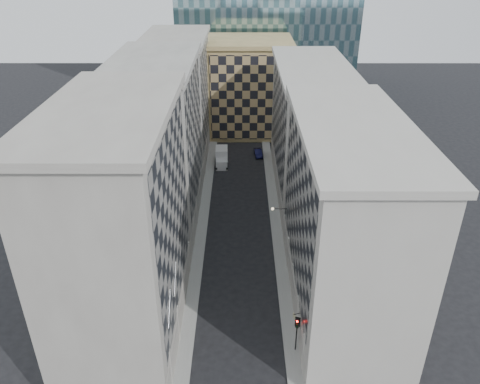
{
  "coord_description": "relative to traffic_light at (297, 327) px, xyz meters",
  "views": [
    {
      "loc": [
        0.18,
        -26.35,
        35.71
      ],
      "look_at": [
        0.14,
        15.23,
        13.31
      ],
      "focal_mm": 35.0,
      "sensor_mm": 36.0,
      "label": 1
    }
  ],
  "objects": [
    {
      "name": "flagpoles_left",
      "position": [
        -11.51,
        -0.89,
        4.95
      ],
      "size": [
        0.1,
        6.33,
        2.33
      ],
      "color": "gray",
      "rests_on": "ground"
    },
    {
      "name": "box_truck",
      "position": [
        -8.81,
        43.72,
        -1.8
      ],
      "size": [
        2.29,
        5.3,
        2.88
      ],
      "rotation": [
        0.0,
        0.0,
        0.03
      ],
      "color": "silver",
      "rests_on": "ground"
    },
    {
      "name": "tan_block",
      "position": [
        -3.61,
        61.01,
        6.38
      ],
      "size": [
        16.8,
        14.8,
        18.8
      ],
      "color": "#9C8852",
      "rests_on": "ground"
    },
    {
      "name": "bldg_left_b",
      "position": [
        -16.49,
        26.11,
        8.27
      ],
      "size": [
        10.8,
        22.8,
        22.7
      ],
      "color": "gray",
      "rests_on": "ground"
    },
    {
      "name": "sidewalk_east",
      "position": [
        -0.36,
        23.11,
        -2.98
      ],
      "size": [
        1.5,
        100.0,
        0.15
      ],
      "primitive_type": "cube",
      "color": "gray",
      "rests_on": "ground"
    },
    {
      "name": "dark_car",
      "position": [
        -2.11,
        47.45,
        -2.44
      ],
      "size": [
        1.66,
        3.84,
        1.23
      ],
      "primitive_type": "imported",
      "rotation": [
        0.0,
        0.0,
        0.1
      ],
      "color": "#0E0F34",
      "rests_on": "ground"
    },
    {
      "name": "shop_sign",
      "position": [
        -0.19,
        0.66,
        0.79
      ],
      "size": [
        0.68,
        0.6,
        0.69
      ],
      "rotation": [
        0.0,
        0.0,
        0.37
      ],
      "color": "black",
      "rests_on": "ground"
    },
    {
      "name": "bracket_lamp",
      "position": [
        -1.23,
        17.11,
        3.15
      ],
      "size": [
        1.98,
        0.36,
        0.36
      ],
      "color": "black",
      "rests_on": "ground"
    },
    {
      "name": "bldg_right_b",
      "position": [
        5.28,
        35.11,
        6.8
      ],
      "size": [
        10.8,
        28.8,
        19.7
      ],
      "color": "#ABA69C",
      "rests_on": "ground"
    },
    {
      "name": "traffic_light",
      "position": [
        0.0,
        0.0,
        0.0
      ],
      "size": [
        0.5,
        0.48,
        4.05
      ],
      "rotation": [
        0.0,
        0.0,
        -0.28
      ],
      "color": "black",
      "rests_on": "sidewalk_east"
    },
    {
      "name": "bldg_left_a",
      "position": [
        -16.49,
        4.11,
        8.77
      ],
      "size": [
        10.8,
        22.8,
        23.7
      ],
      "color": "gray",
      "rests_on": "ground"
    },
    {
      "name": "bldg_left_c",
      "position": [
        -16.49,
        48.11,
        7.77
      ],
      "size": [
        10.8,
        22.8,
        21.7
      ],
      "color": "gray",
      "rests_on": "ground"
    },
    {
      "name": "sidewalk_west",
      "position": [
        -10.86,
        23.11,
        -2.98
      ],
      "size": [
        1.5,
        100.0,
        0.15
      ],
      "primitive_type": "cube",
      "color": "gray",
      "rests_on": "ground"
    },
    {
      "name": "bldg_right_a",
      "position": [
        5.27,
        8.11,
        7.27
      ],
      "size": [
        10.8,
        26.8,
        20.7
      ],
      "color": "#ABA69C",
      "rests_on": "ground"
    }
  ]
}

